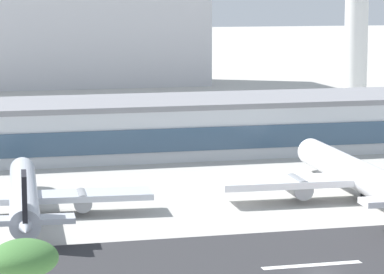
{
  "coord_description": "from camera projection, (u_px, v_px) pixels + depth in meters",
  "views": [
    {
      "loc": [
        -40.54,
        -100.85,
        31.46
      ],
      "look_at": [
        -3.28,
        46.01,
        8.85
      ],
      "focal_mm": 93.14,
      "sensor_mm": 36.0,
      "label": 1
    }
  ],
  "objects": [
    {
      "name": "ground_plane",
      "position": [
        322.0,
        273.0,
        111.19
      ],
      "size": [
        1400.0,
        1400.0,
        0.0
      ],
      "primitive_type": "plane",
      "color": "#B2AFA8"
    },
    {
      "name": "runway_strip",
      "position": [
        312.0,
        265.0,
        114.06
      ],
      "size": [
        800.0,
        32.07,
        0.08
      ],
      "primitive_type": "cube",
      "color": "#2D2D30",
      "rests_on": "ground_plane"
    },
    {
      "name": "runway_centreline_dash_4",
      "position": [
        312.0,
        265.0,
        114.06
      ],
      "size": [
        12.0,
        1.2,
        0.01
      ],
      "primitive_type": "cube",
      "color": "white",
      "rests_on": "runway_strip"
    },
    {
      "name": "terminal_building",
      "position": [
        134.0,
        127.0,
        190.54
      ],
      "size": [
        202.66,
        23.94,
        10.46
      ],
      "color": "silver",
      "rests_on": "ground_plane"
    },
    {
      "name": "control_tower",
      "position": [
        357.0,
        14.0,
        250.06
      ],
      "size": [
        12.5,
        12.5,
        40.02
      ],
      "color": "silver",
      "rests_on": "ground_plane"
    },
    {
      "name": "distant_hotel_block",
      "position": [
        43.0,
        15.0,
        321.22
      ],
      "size": [
        105.37,
        28.27,
        46.37
      ],
      "primitive_type": "cube",
      "color": "#BCBCC1",
      "rests_on": "ground_plane"
    },
    {
      "name": "airliner_black_tail_gate_1",
      "position": [
        24.0,
        197.0,
        137.63
      ],
      "size": [
        36.19,
        44.46,
        9.28
      ],
      "rotation": [
        0.0,
        0.0,
        1.5
      ],
      "color": "silver",
      "rests_on": "ground_plane"
    },
    {
      "name": "airliner_red_tail_gate_2",
      "position": [
        363.0,
        178.0,
        148.86
      ],
      "size": [
        43.97,
        51.62,
        10.77
      ],
      "rotation": [
        0.0,
        0.0,
        1.53
      ],
      "color": "white",
      "rests_on": "ground_plane"
    },
    {
      "name": "palm_tree_1",
      "position": [
        25.0,
        264.0,
        70.88
      ],
      "size": [
        4.86,
        4.86,
        13.81
      ],
      "color": "brown",
      "rests_on": "ground_plane"
    }
  ]
}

